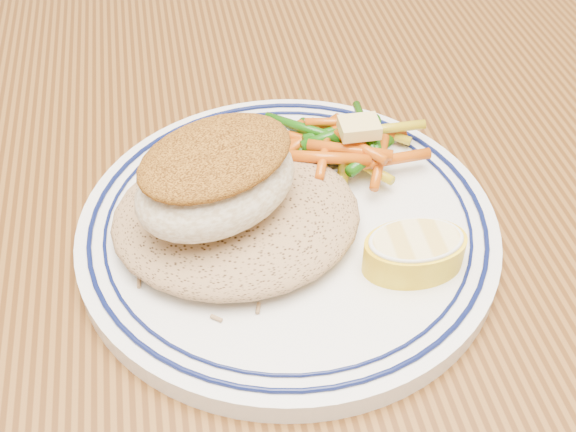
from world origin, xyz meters
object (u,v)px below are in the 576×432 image
Objects in this scene: dining_table at (235,319)px; lemon_wedge at (414,251)px; rice_pilaf at (236,212)px; fish_fillet at (216,177)px; plate at (288,228)px; vegetable_pile at (345,143)px.

dining_table is 0.17m from lemon_wedge.
rice_pilaf is 1.24× the size of fish_fillet.
dining_table is 9.92× the size of rice_pilaf.
rice_pilaf reaches higher than lemon_wedge.
dining_table is 0.11m from plate.
dining_table is 24.75× the size of lemon_wedge.
plate is at bearing 0.59° from rice_pilaf.
plate is 1.74× the size of rice_pilaf.
plate is 4.33× the size of lemon_wedge.
vegetable_pile is at bearing 47.33° from plate.
plate is 0.07m from fish_fillet.
vegetable_pile reaches higher than plate.
fish_fillet is at bearing -104.46° from dining_table.
lemon_wedge is at bearing -81.44° from vegetable_pile.
lemon_wedge is at bearing -22.97° from fish_fillet.
vegetable_pile is (0.05, 0.05, 0.02)m from plate.
dining_table is 12.31× the size of fish_fillet.
dining_table is 5.72× the size of plate.
fish_fillet is 0.12m from lemon_wedge.
dining_table is 0.16m from vegetable_pile.
dining_table is at bearing 105.52° from rice_pilaf.
rice_pilaf reaches higher than dining_table.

